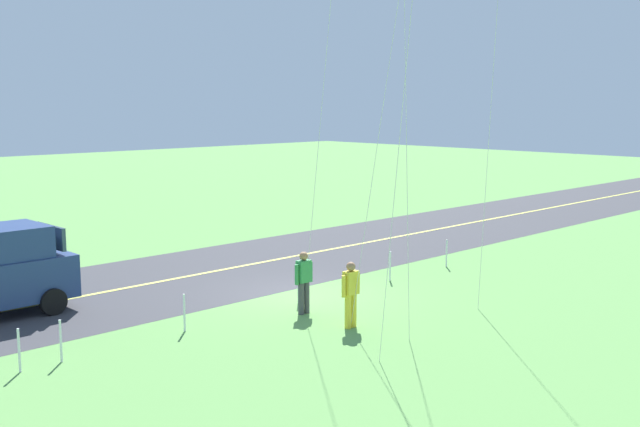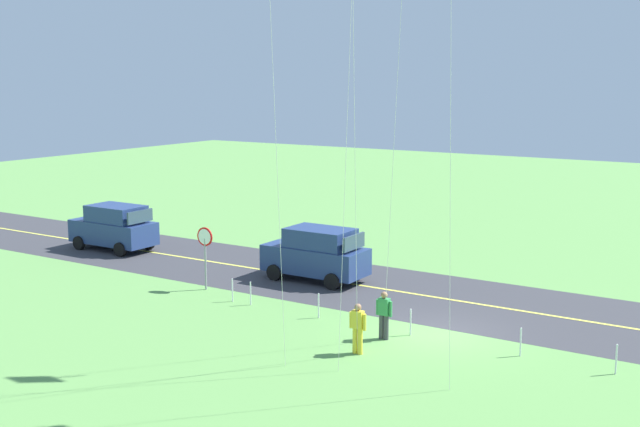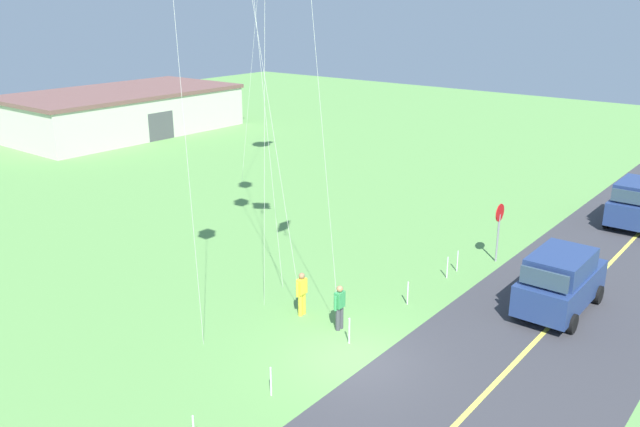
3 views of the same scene
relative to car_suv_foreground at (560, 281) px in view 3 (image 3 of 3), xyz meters
name	(u,v)px [view 3 (image 3 of 3)]	position (x,y,z in m)	size (l,w,h in m)	color
ground_plane	(354,360)	(-7.25, 3.76, -1.20)	(120.00, 120.00, 0.10)	#60994C
asphalt_road	(473,407)	(-7.25, -0.24, -1.15)	(120.00, 7.00, 0.00)	#38383D
road_centre_stripe	(473,407)	(-7.25, -0.24, -1.15)	(120.00, 0.16, 0.00)	#E5E04C
car_suv_foreground	(560,281)	(0.00, 0.00, 0.00)	(4.40, 2.12, 2.24)	navy
car_parked_east_far	(637,202)	(11.71, 0.29, 0.00)	(4.40, 2.12, 2.24)	navy
stop_sign	(499,221)	(2.96, 3.66, 0.65)	(0.76, 0.08, 2.56)	gray
person_adult_near	(302,292)	(-5.96, 6.95, -0.29)	(0.58, 0.22, 1.60)	yellow
person_adult_companion	(340,306)	(-5.98, 5.28, -0.29)	(0.58, 0.22, 1.60)	#3F3F47
warehouse_distant	(122,111)	(10.15, 39.92, 0.60)	(18.36, 10.20, 3.50)	beige
fence_post_1	(271,381)	(-10.28, 4.46, -0.70)	(0.05, 0.05, 0.90)	silver
fence_post_2	(349,331)	(-6.55, 4.46, -0.70)	(0.05, 0.05, 0.90)	silver
fence_post_3	(408,293)	(-2.93, 4.46, -0.70)	(0.05, 0.05, 0.90)	silver
fence_post_4	(447,267)	(0.09, 4.46, -0.70)	(0.05, 0.05, 0.90)	silver
fence_post_5	(457,261)	(0.96, 4.46, -0.70)	(0.05, 0.05, 0.90)	silver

